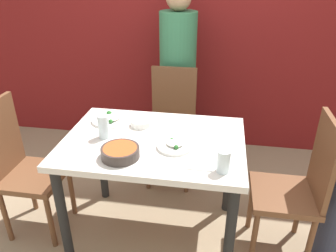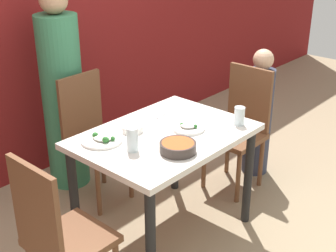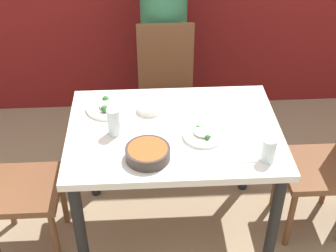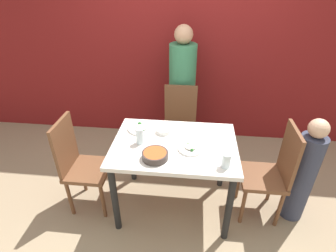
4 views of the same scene
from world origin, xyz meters
TOP-DOWN VIEW (x-y plane):
  - ground_plane at (0.00, 0.00)m, footprint 10.00×10.00m
  - dining_table at (0.00, 0.00)m, footprint 1.12×0.80m
  - chair_adult_spot at (-0.00, 0.75)m, footprint 0.40×0.40m
  - chair_child_spot at (0.90, 0.01)m, footprint 0.40×0.40m
  - chair_empty_left at (-0.90, -0.07)m, footprint 0.40×0.40m
  - person_adult at (-0.00, 1.07)m, footprint 0.32×0.32m
  - bowl_curry at (-0.14, -0.23)m, footprint 0.22×0.22m
  - plate_rice_adult at (-0.35, 0.21)m, footprint 0.26×0.26m
  - plate_rice_child at (0.14, -0.08)m, footprint 0.21×0.21m
  - bowl_rice_small at (-0.12, 0.17)m, footprint 0.14×0.14m
  - glass_water_tall at (0.43, -0.28)m, footprint 0.07×0.07m
  - glass_water_short at (-0.31, -0.02)m, footprint 0.07×0.07m
  - napkin_folded at (0.30, -0.22)m, footprint 0.14×0.14m
  - fork_steel at (0.22, 0.21)m, footprint 0.18×0.06m

SIDE VIEW (x-z plane):
  - ground_plane at x=0.00m, z-range 0.00..0.00m
  - chair_adult_spot at x=0.00m, z-range 0.03..1.01m
  - chair_child_spot at x=0.90m, z-range 0.03..1.01m
  - chair_empty_left at x=-0.90m, z-range 0.03..1.01m
  - dining_table at x=0.00m, z-range 0.28..1.05m
  - person_adult at x=0.00m, z-range -0.06..1.55m
  - napkin_folded at x=0.30m, z-range 0.77..0.78m
  - fork_steel at x=0.22m, z-range 0.77..0.78m
  - plate_rice_child at x=0.14m, z-range 0.77..0.81m
  - plate_rice_adult at x=-0.35m, z-range 0.76..0.82m
  - bowl_rice_small at x=-0.12m, z-range 0.78..0.82m
  - bowl_curry at x=-0.14m, z-range 0.78..0.84m
  - glass_water_tall at x=0.43m, z-range 0.77..0.90m
  - glass_water_short at x=-0.31m, z-range 0.77..0.92m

